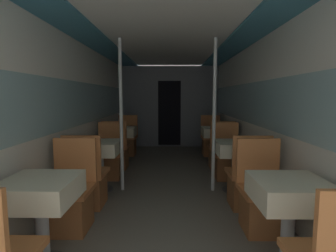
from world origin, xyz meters
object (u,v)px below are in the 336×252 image
object	(u,v)px
chair_left_near_1	(88,185)
dining_table_left_0	(40,195)
chair_left_far_2	(127,143)
support_pole_left_1	(121,116)
chair_right_far_1	(227,162)
chair_right_far_2	(211,143)
dining_table_left_1	(100,150)
dining_table_right_1	(236,151)
dining_table_right_2	(216,134)
chair_right_near_2	(220,154)
chair_left_near_2	(117,154)
chair_left_far_1	(110,161)
dining_table_left_2	(122,134)
chair_right_far_0	(262,204)
chair_left_far_0	(70,203)
chair_right_near_1	(247,185)
dining_table_right_0	(290,196)
support_pole_right_1	(214,116)

from	to	relation	value
chair_left_near_1	dining_table_left_0	bearing A→B (deg)	-90.00
dining_table_left_0	chair_left_far_2	xyz separation A→B (m)	(0.00, 4.24, -0.33)
support_pole_left_1	chair_right_far_1	world-z (taller)	support_pole_left_1
chair_right_far_2	dining_table_left_1	bearing A→B (deg)	49.66
dining_table_right_1	dining_table_right_2	size ratio (longest dim) A/B	1.00
dining_table_right_2	support_pole_left_1	bearing A→B (deg)	-133.56
chair_left_near_1	chair_right_near_2	xyz separation A→B (m)	(2.06, 1.81, 0.00)
dining_table_left_1	chair_left_near_2	distance (m)	1.24
chair_left_near_1	chair_left_near_2	xyz separation A→B (m)	(0.00, 1.81, 0.00)
dining_table_left_1	chair_left_far_1	xyz separation A→B (m)	(0.00, 0.61, -0.33)
dining_table_left_2	chair_left_far_2	distance (m)	0.69
chair_right_far_0	chair_left_near_2	bearing A→B (deg)	-49.35
chair_left_far_0	chair_right_near_1	bearing A→B (deg)	-164.10
dining_table_right_2	chair_right_far_2	size ratio (longest dim) A/B	0.78
dining_table_left_0	dining_table_right_0	distance (m)	2.06
chair_right_near_1	dining_table_left_0	bearing A→B (deg)	-149.78
chair_left_far_0	chair_left_near_2	bearing A→B (deg)	-90.00
chair_left_far_0	chair_right_far_1	distance (m)	2.74
support_pole_right_1	dining_table_right_0	bearing A→B (deg)	-79.50
chair_left_near_2	dining_table_right_2	size ratio (longest dim) A/B	1.28
chair_right_near_1	chair_right_near_2	bearing A→B (deg)	90.00
chair_left_far_1	chair_right_far_1	xyz separation A→B (m)	(2.06, 0.00, 0.00)
support_pole_right_1	chair_right_far_2	size ratio (longest dim) A/B	2.35
chair_right_far_0	chair_left_far_1	bearing A→B (deg)	-41.35
dining_table_right_1	chair_right_far_2	bearing A→B (deg)	90.00
support_pole_left_1	chair_right_near_1	world-z (taller)	support_pole_left_1
chair_left_near_1	chair_right_near_1	size ratio (longest dim) A/B	1.00
support_pole_left_1	chair_right_far_2	bearing A→B (deg)	54.60
support_pole_right_1	dining_table_left_1	bearing A→B (deg)	180.00
chair_left_near_2	chair_right_near_1	bearing A→B (deg)	-41.35
chair_right_far_1	chair_left_near_2	bearing A→B (deg)	-15.90
dining_table_left_0	chair_left_near_1	distance (m)	1.24
chair_right_near_1	chair_left_near_2	bearing A→B (deg)	138.65
dining_table_left_0	chair_left_far_1	distance (m)	2.45
chair_left_far_0	dining_table_right_1	bearing A→B (deg)	-149.78
chair_right_near_1	chair_right_near_2	distance (m)	1.81
chair_right_near_1	support_pole_right_1	xyz separation A→B (m)	(-0.34, 0.61, 0.85)
chair_right_far_2	dining_table_left_0	bearing A→B (deg)	64.08
chair_left_far_0	chair_left_near_1	xyz separation A→B (m)	(0.00, 0.59, 0.00)
dining_table_left_0	chair_left_near_1	world-z (taller)	chair_left_near_1
support_pole_left_1	chair_left_far_2	size ratio (longest dim) A/B	2.35
dining_table_left_1	dining_table_left_2	xyz separation A→B (m)	(0.00, 1.81, 0.00)
dining_table_left_2	chair_right_far_0	distance (m)	3.66
chair_right_far_0	chair_left_near_1	bearing A→B (deg)	-15.90
dining_table_left_2	chair_right_far_2	bearing A→B (deg)	16.57
chair_left_near_2	chair_right_near_1	size ratio (longest dim) A/B	1.00
chair_left_far_1	dining_table_left_2	world-z (taller)	chair_left_far_1
chair_right_near_2	chair_right_far_2	bearing A→B (deg)	90.00
chair_left_near_1	chair_right_far_1	size ratio (longest dim) A/B	1.00
dining_table_left_2	dining_table_right_2	distance (m)	2.06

